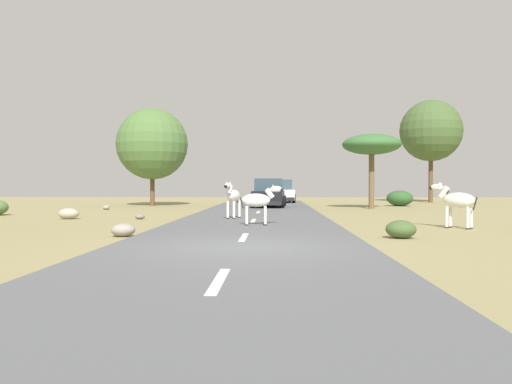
# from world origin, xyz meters

# --- Properties ---
(ground_plane) EXTENTS (90.00, 90.00, 0.00)m
(ground_plane) POSITION_xyz_m (0.00, 0.00, 0.00)
(ground_plane) COLOR #8E8456
(road) EXTENTS (6.00, 64.00, 0.05)m
(road) POSITION_xyz_m (-0.08, 0.00, 0.03)
(road) COLOR #56595B
(road) RESTS_ON ground_plane
(lane_markings) EXTENTS (0.16, 56.00, 0.01)m
(lane_markings) POSITION_xyz_m (-0.08, -1.00, 0.05)
(lane_markings) COLOR silver
(lane_markings) RESTS_ON road
(zebra_0) EXTENTS (0.68, 1.56, 1.50)m
(zebra_0) POSITION_xyz_m (-0.96, 9.32, 0.94)
(zebra_0) COLOR silver
(zebra_0) RESTS_ON road
(zebra_1) EXTENTS (1.47, 0.43, 1.39)m
(zebra_1) POSITION_xyz_m (0.17, 5.97, 0.88)
(zebra_1) COLOR silver
(zebra_1) RESTS_ON road
(zebra_2) EXTENTS (1.31, 1.24, 1.51)m
(zebra_2) POSITION_xyz_m (6.62, 5.48, 0.90)
(zebra_2) COLOR silver
(zebra_2) RESTS_ON ground_plane
(car_0) EXTENTS (2.20, 4.43, 1.74)m
(car_0) POSITION_xyz_m (0.38, 20.14, 0.85)
(car_0) COLOR black
(car_0) RESTS_ON road
(car_1) EXTENTS (2.28, 4.47, 1.74)m
(car_1) POSITION_xyz_m (1.16, 28.12, 0.85)
(car_1) COLOR silver
(car_1) RESTS_ON road
(tree_2) EXTENTS (4.81, 4.81, 8.05)m
(tree_2) POSITION_xyz_m (13.01, 29.26, 5.63)
(tree_2) COLOR brown
(tree_2) RESTS_ON ground_plane
(tree_3) EXTENTS (4.72, 4.72, 6.47)m
(tree_3) POSITION_xyz_m (-7.39, 22.32, 4.11)
(tree_3) COLOR brown
(tree_3) RESTS_ON ground_plane
(tree_4) EXTENTS (3.43, 3.43, 4.38)m
(tree_4) POSITION_xyz_m (6.43, 18.89, 3.73)
(tree_4) COLOR brown
(tree_4) RESTS_ON ground_plane
(bush_1) EXTENTS (1.72, 1.55, 1.03)m
(bush_1) POSITION_xyz_m (9.00, 22.64, 0.52)
(bush_1) COLOR #2D5628
(bush_1) RESTS_ON ground_plane
(bush_2) EXTENTS (0.80, 0.72, 0.48)m
(bush_2) POSITION_xyz_m (4.08, 2.37, 0.24)
(bush_2) COLOR #425B2D
(bush_2) RESTS_ON ground_plane
(rock_0) EXTENTS (0.66, 0.64, 0.36)m
(rock_0) POSITION_xyz_m (-3.44, 2.57, 0.18)
(rock_0) COLOR gray
(rock_0) RESTS_ON ground_plane
(rock_1) EXTENTS (0.86, 0.62, 0.45)m
(rock_1) POSITION_xyz_m (-7.77, 9.44, 0.22)
(rock_1) COLOR #A89E8C
(rock_1) RESTS_ON ground_plane
(rock_3) EXTENTS (0.40, 0.38, 0.22)m
(rock_3) POSITION_xyz_m (-4.81, 9.46, 0.11)
(rock_3) COLOR gray
(rock_3) RESTS_ON ground_plane
(rock_4) EXTENTS (0.40, 0.43, 0.25)m
(rock_4) POSITION_xyz_m (-8.79, 17.20, 0.13)
(rock_4) COLOR gray
(rock_4) RESTS_ON ground_plane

